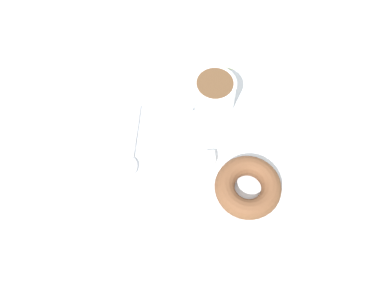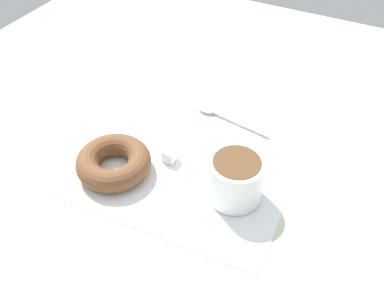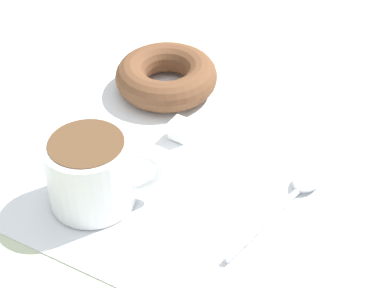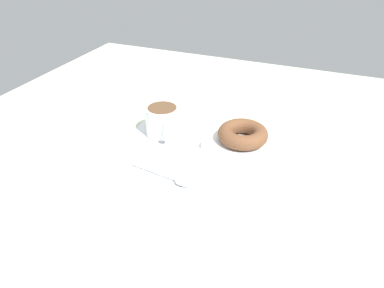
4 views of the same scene
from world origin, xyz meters
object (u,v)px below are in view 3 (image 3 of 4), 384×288
coffee_cup (92,170)px  spoon (295,193)px  sugar_cube (180,129)px  donut (166,76)px

coffee_cup → spoon: 18.51cm
sugar_cube → spoon: bearing=-7.8°
donut → spoon: 21.03cm
donut → spoon: bearing=-23.0°
spoon → sugar_cube: (-13.53, 1.85, 0.56)cm
donut → spoon: (19.32, -8.18, -1.32)cm
coffee_cup → spoon: size_ratio=0.67×
donut → sugar_cube: 8.62cm
spoon → sugar_cube: 13.67cm
sugar_cube → coffee_cup: bearing=-99.2°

